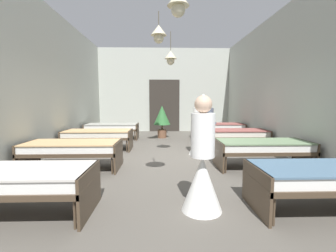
{
  "coord_description": "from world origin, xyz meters",
  "views": [
    {
      "loc": [
        -0.16,
        -5.61,
        1.39
      ],
      "look_at": [
        0.0,
        -0.45,
        0.84
      ],
      "focal_mm": 24.4,
      "sensor_mm": 36.0,
      "label": 1
    }
  ],
  "objects_px": {
    "bed_left_row_2": "(98,135)",
    "bed_right_row_3": "(218,127)",
    "nurse_near_aisle": "(199,135)",
    "bed_right_row_2": "(234,134)",
    "bed_left_row_0": "(13,180)",
    "bed_right_row_1": "(262,147)",
    "bed_left_row_3": "(112,127)",
    "patient_seated_primary": "(209,116)",
    "nurse_mid_aisle": "(202,170)",
    "potted_plant": "(162,117)",
    "bed_left_row_1": "(73,148)",
    "bed_right_row_0": "(328,177)"
  },
  "relations": [
    {
      "from": "bed_left_row_2",
      "to": "bed_right_row_3",
      "type": "relative_size",
      "value": 1.0
    },
    {
      "from": "bed_right_row_3",
      "to": "nurse_near_aisle",
      "type": "bearing_deg",
      "value": -113.81
    },
    {
      "from": "bed_right_row_2",
      "to": "bed_left_row_0",
      "type": "bearing_deg",
      "value": -136.06
    },
    {
      "from": "bed_right_row_1",
      "to": "bed_left_row_2",
      "type": "xyz_separation_m",
      "value": [
        -3.94,
        1.9,
        0.0
      ]
    },
    {
      "from": "bed_left_row_2",
      "to": "bed_left_row_3",
      "type": "xyz_separation_m",
      "value": [
        0.0,
        1.9,
        0.0
      ]
    },
    {
      "from": "nurse_near_aisle",
      "to": "bed_left_row_2",
      "type": "bearing_deg",
      "value": -128.83
    },
    {
      "from": "nurse_near_aisle",
      "to": "bed_left_row_3",
      "type": "bearing_deg",
      "value": -157.76
    },
    {
      "from": "nurse_near_aisle",
      "to": "patient_seated_primary",
      "type": "bearing_deg",
      "value": 137.51
    },
    {
      "from": "nurse_near_aisle",
      "to": "nurse_mid_aisle",
      "type": "distance_m",
      "value": 3.1
    },
    {
      "from": "bed_right_row_1",
      "to": "patient_seated_primary",
      "type": "xyz_separation_m",
      "value": [
        -0.35,
        3.73,
        0.43
      ]
    },
    {
      "from": "bed_right_row_2",
      "to": "bed_right_row_3",
      "type": "bearing_deg",
      "value": 90.0
    },
    {
      "from": "potted_plant",
      "to": "bed_right_row_1",
      "type": "bearing_deg",
      "value": -62.71
    },
    {
      "from": "nurse_mid_aisle",
      "to": "patient_seated_primary",
      "type": "relative_size",
      "value": 1.86
    },
    {
      "from": "bed_left_row_1",
      "to": "nurse_near_aisle",
      "type": "xyz_separation_m",
      "value": [
        2.8,
        1.21,
        0.09
      ]
    },
    {
      "from": "bed_right_row_2",
      "to": "nurse_near_aisle",
      "type": "height_order",
      "value": "nurse_near_aisle"
    },
    {
      "from": "bed_left_row_1",
      "to": "nurse_mid_aisle",
      "type": "distance_m",
      "value": 2.98
    },
    {
      "from": "bed_right_row_2",
      "to": "nurse_near_aisle",
      "type": "xyz_separation_m",
      "value": [
        -1.14,
        -0.69,
        0.09
      ]
    },
    {
      "from": "bed_right_row_2",
      "to": "bed_right_row_1",
      "type": "bearing_deg",
      "value": -90.0
    },
    {
      "from": "bed_left_row_3",
      "to": "nurse_mid_aisle",
      "type": "relative_size",
      "value": 1.28
    },
    {
      "from": "bed_left_row_0",
      "to": "bed_left_row_3",
      "type": "distance_m",
      "value": 5.7
    },
    {
      "from": "bed_left_row_3",
      "to": "bed_right_row_3",
      "type": "distance_m",
      "value": 3.94
    },
    {
      "from": "bed_left_row_1",
      "to": "bed_left_row_3",
      "type": "relative_size",
      "value": 1.0
    },
    {
      "from": "potted_plant",
      "to": "bed_right_row_0",
      "type": "bearing_deg",
      "value": -70.64
    },
    {
      "from": "bed_right_row_3",
      "to": "nurse_mid_aisle",
      "type": "distance_m",
      "value": 5.88
    },
    {
      "from": "nurse_mid_aisle",
      "to": "patient_seated_primary",
      "type": "distance_m",
      "value": 5.73
    },
    {
      "from": "nurse_mid_aisle",
      "to": "bed_left_row_0",
      "type": "bearing_deg",
      "value": -91.13
    },
    {
      "from": "nurse_mid_aisle",
      "to": "patient_seated_primary",
      "type": "bearing_deg",
      "value": 165.13
    },
    {
      "from": "bed_left_row_3",
      "to": "nurse_mid_aisle",
      "type": "bearing_deg",
      "value": -67.58
    },
    {
      "from": "bed_left_row_0",
      "to": "bed_left_row_3",
      "type": "xyz_separation_m",
      "value": [
        0.0,
        5.7,
        0.0
      ]
    },
    {
      "from": "bed_left_row_2",
      "to": "nurse_near_aisle",
      "type": "distance_m",
      "value": 2.89
    },
    {
      "from": "bed_left_row_2",
      "to": "bed_right_row_2",
      "type": "height_order",
      "value": "same"
    },
    {
      "from": "bed_left_row_0",
      "to": "bed_left_row_2",
      "type": "xyz_separation_m",
      "value": [
        0.0,
        3.8,
        0.0
      ]
    },
    {
      "from": "bed_right_row_1",
      "to": "nurse_mid_aisle",
      "type": "height_order",
      "value": "nurse_mid_aisle"
    },
    {
      "from": "patient_seated_primary",
      "to": "bed_right_row_2",
      "type": "bearing_deg",
      "value": -79.15
    },
    {
      "from": "bed_right_row_3",
      "to": "nurse_near_aisle",
      "type": "relative_size",
      "value": 1.28
    },
    {
      "from": "bed_left_row_2",
      "to": "nurse_mid_aisle",
      "type": "xyz_separation_m",
      "value": [
        2.33,
        -3.76,
        0.09
      ]
    },
    {
      "from": "bed_left_row_2",
      "to": "bed_right_row_2",
      "type": "distance_m",
      "value": 3.94
    },
    {
      "from": "bed_right_row_3",
      "to": "potted_plant",
      "type": "height_order",
      "value": "potted_plant"
    },
    {
      "from": "bed_left_row_0",
      "to": "bed_right_row_0",
      "type": "height_order",
      "value": "same"
    },
    {
      "from": "bed_right_row_3",
      "to": "potted_plant",
      "type": "distance_m",
      "value": 2.14
    },
    {
      "from": "bed_right_row_0",
      "to": "bed_right_row_1",
      "type": "xyz_separation_m",
      "value": [
        0.0,
        1.9,
        0.0
      ]
    },
    {
      "from": "bed_left_row_0",
      "to": "bed_right_row_1",
      "type": "distance_m",
      "value": 4.38
    },
    {
      "from": "bed_left_row_3",
      "to": "bed_right_row_3",
      "type": "bearing_deg",
      "value": 0.0
    },
    {
      "from": "bed_right_row_0",
      "to": "bed_left_row_2",
      "type": "distance_m",
      "value": 5.48
    },
    {
      "from": "bed_right_row_0",
      "to": "potted_plant",
      "type": "distance_m",
      "value": 6.32
    },
    {
      "from": "bed_left_row_2",
      "to": "bed_right_row_3",
      "type": "height_order",
      "value": "same"
    },
    {
      "from": "patient_seated_primary",
      "to": "bed_left_row_2",
      "type": "bearing_deg",
      "value": -153.06
    },
    {
      "from": "bed_left_row_1",
      "to": "nurse_mid_aisle",
      "type": "bearing_deg",
      "value": -38.52
    },
    {
      "from": "bed_left_row_2",
      "to": "bed_left_row_3",
      "type": "relative_size",
      "value": 1.0
    },
    {
      "from": "bed_right_row_1",
      "to": "patient_seated_primary",
      "type": "distance_m",
      "value": 3.77
    }
  ]
}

